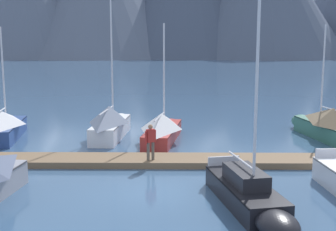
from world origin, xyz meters
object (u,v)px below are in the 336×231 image
sailboat_mid_dock_port (111,122)px  sailboat_mid_dock_starboard (163,127)px  sailboat_nearest_berth (4,125)px  sailboat_end_of_dock (327,124)px  person_on_dock (151,140)px  sailboat_far_berth (249,195)px

sailboat_mid_dock_port → sailboat_mid_dock_starboard: 3.32m
sailboat_nearest_berth → sailboat_mid_dock_starboard: bearing=-0.3°
sailboat_nearest_berth → sailboat_mid_dock_port: 6.44m
sailboat_mid_dock_starboard → sailboat_end_of_dock: (9.78, 1.08, 0.11)m
sailboat_nearest_berth → person_on_dock: 10.97m
sailboat_mid_dock_port → sailboat_end_of_dock: 12.99m
sailboat_far_berth → sailboat_end_of_dock: bearing=63.0°
sailboat_nearest_berth → person_on_dock: (9.46, -5.54, 0.43)m
sailboat_nearest_berth → sailboat_mid_dock_starboard: (9.61, -0.05, -0.01)m
sailboat_nearest_berth → sailboat_far_berth: sailboat_far_berth is taller
sailboat_nearest_berth → sailboat_far_berth: bearing=-38.5°
sailboat_nearest_berth → sailboat_far_berth: (13.41, -10.66, -0.30)m
sailboat_mid_dock_starboard → sailboat_far_berth: sailboat_far_berth is taller
sailboat_mid_dock_port → sailboat_mid_dock_starboard: sailboat_mid_dock_port is taller
sailboat_mid_dock_port → sailboat_mid_dock_starboard: bearing=-14.2°
sailboat_mid_dock_starboard → sailboat_end_of_dock: size_ratio=0.91×
sailboat_mid_dock_port → sailboat_mid_dock_starboard: size_ratio=1.37×
sailboat_mid_dock_starboard → sailboat_end_of_dock: sailboat_mid_dock_starboard is taller
person_on_dock → sailboat_mid_dock_port: bearing=115.9°
sailboat_mid_dock_starboard → sailboat_far_berth: bearing=-70.3°
sailboat_far_berth → sailboat_end_of_dock: size_ratio=0.94×
sailboat_mid_dock_starboard → person_on_dock: sailboat_mid_dock_starboard is taller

